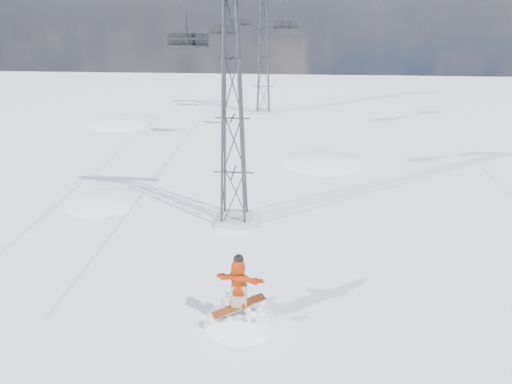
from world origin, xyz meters
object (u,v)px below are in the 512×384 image
at_px(lift_tower_near, 233,119).
at_px(lift_tower_far, 264,58).
at_px(lift_chair_near, 187,41).
at_px(snowboarder_jump, 241,357).

height_order(lift_tower_near, lift_tower_far, same).
distance_m(lift_tower_near, lift_chair_near, 4.19).
bearing_deg(lift_chair_near, lift_tower_far, 84.76).
xyz_separation_m(snowboarder_jump, lift_chair_near, (-3.35, 9.01, 10.50)).
height_order(lift_tower_far, snowboarder_jump, lift_tower_far).
xyz_separation_m(lift_tower_near, snowboarder_jump, (1.15, -8.00, -7.08)).
distance_m(lift_tower_far, snowboarder_jump, 33.77).
bearing_deg(snowboarder_jump, lift_tower_far, 92.00).
relative_size(lift_tower_near, lift_chair_near, 4.67).
bearing_deg(lift_tower_far, snowboarder_jump, -88.00).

